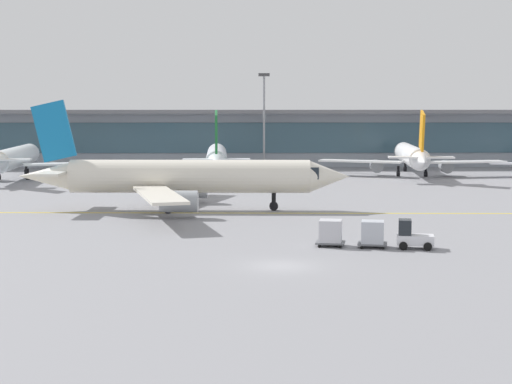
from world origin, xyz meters
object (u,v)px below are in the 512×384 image
taxiing_regional_jet (186,177)px  apron_light_mast_1 (264,117)px  gate_airplane_1 (15,158)px  gate_airplane_2 (217,158)px  baggage_tug (412,236)px  cargo_dolly_trailing (330,232)px  cargo_dolly_lead (373,233)px  gate_airplane_3 (411,156)px

taxiing_regional_jet → apron_light_mast_1: apron_light_mast_1 is taller
gate_airplane_1 → gate_airplane_2: bearing=-93.6°
baggage_tug → gate_airplane_2: bearing=116.2°
cargo_dolly_trailing → baggage_tug: bearing=-0.0°
baggage_tug → cargo_dolly_lead: baggage_tug is taller
taxiing_regional_jet → baggage_tug: size_ratio=11.60×
baggage_tug → cargo_dolly_lead: bearing=180.0°
cargo_dolly_lead → gate_airplane_2: bearing=113.7°
gate_airplane_2 → cargo_dolly_trailing: bearing=-171.2°
gate_airplane_3 → cargo_dolly_trailing: (-18.45, -58.38, -1.85)m
cargo_dolly_trailing → gate_airplane_3: bearing=82.9°
taxiing_regional_jet → cargo_dolly_trailing: (11.93, -20.30, -2.19)m
taxiing_regional_jet → cargo_dolly_trailing: size_ratio=13.84×
gate_airplane_2 → cargo_dolly_trailing: gate_airplane_2 is taller
baggage_tug → apron_light_mast_1: bearing=107.2°
gate_airplane_2 → taxiing_regional_jet: size_ratio=0.90×
gate_airplane_2 → cargo_dolly_lead: size_ratio=12.42×
taxiing_regional_jet → apron_light_mast_1: size_ratio=2.11×
cargo_dolly_trailing → gate_airplane_1: bearing=135.6°
taxiing_regional_jet → cargo_dolly_trailing: taxiing_regional_jet is taller
gate_airplane_1 → taxiing_regional_jet: (26.40, -34.12, 0.33)m
taxiing_regional_jet → cargo_dolly_lead: (14.92, -20.84, -2.19)m
baggage_tug → gate_airplane_1: bearing=138.9°
baggage_tug → cargo_dolly_trailing: 5.85m
cargo_dolly_lead → gate_airplane_1: bearing=137.4°
gate_airplane_3 → taxiing_regional_jet: bearing=147.0°
baggage_tug → cargo_dolly_lead: (-2.77, 0.51, 0.16)m
taxiing_regional_jet → baggage_tug: taxiing_regional_jet is taller
gate_airplane_3 → taxiing_regional_jet: (-30.38, -38.08, 0.33)m
gate_airplane_3 → taxiing_regional_jet: taxiing_regional_jet is taller
cargo_dolly_lead → apron_light_mast_1: apron_light_mast_1 is taller
gate_airplane_3 → apron_light_mast_1: 25.37m
gate_airplane_1 → gate_airplane_3: same height
gate_airplane_3 → baggage_tug: size_ratio=10.42×
gate_airplane_3 → gate_airplane_2: bearing=103.1°
cargo_dolly_lead → apron_light_mast_1: (-5.81, 71.61, 7.38)m
baggage_tug → cargo_dolly_lead: 2.82m
cargo_dolly_lead → cargo_dolly_trailing: size_ratio=1.00×
baggage_tug → cargo_dolly_trailing: baggage_tug is taller
cargo_dolly_lead → cargo_dolly_trailing: 3.04m
taxiing_regional_jet → cargo_dolly_lead: taxiing_regional_jet is taller
gate_airplane_1 → gate_airplane_2: 28.36m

